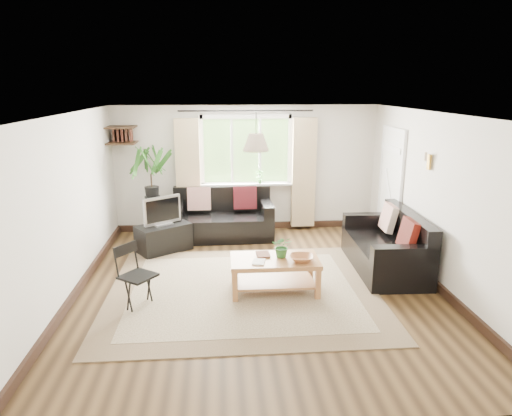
{
  "coord_description": "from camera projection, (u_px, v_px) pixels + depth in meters",
  "views": [
    {
      "loc": [
        -0.51,
        -5.89,
        2.76
      ],
      "look_at": [
        0.0,
        0.4,
        1.05
      ],
      "focal_mm": 32.0,
      "sensor_mm": 36.0,
      "label": 1
    }
  ],
  "objects": [
    {
      "name": "floor",
      "position": [
        258.0,
        287.0,
        6.43
      ],
      "size": [
        5.5,
        5.5,
        0.0
      ],
      "primitive_type": "plane",
      "color": "black",
      "rests_on": "ground"
    },
    {
      "name": "ceiling",
      "position": [
        259.0,
        114.0,
        5.8
      ],
      "size": [
        5.5,
        5.5,
        0.0
      ],
      "primitive_type": "plane",
      "rotation": [
        3.14,
        0.0,
        0.0
      ],
      "color": "white",
      "rests_on": "floor"
    },
    {
      "name": "wall_back",
      "position": [
        246.0,
        169.0,
        8.76
      ],
      "size": [
        5.0,
        0.02,
        2.4
      ],
      "primitive_type": "cube",
      "color": "beige",
      "rests_on": "floor"
    },
    {
      "name": "wall_front",
      "position": [
        289.0,
        296.0,
        3.47
      ],
      "size": [
        5.0,
        0.02,
        2.4
      ],
      "primitive_type": "cube",
      "color": "beige",
      "rests_on": "floor"
    },
    {
      "name": "wall_left",
      "position": [
        67.0,
        209.0,
        5.92
      ],
      "size": [
        0.02,
        5.5,
        2.4
      ],
      "primitive_type": "cube",
      "color": "beige",
      "rests_on": "floor"
    },
    {
      "name": "wall_right",
      "position": [
        438.0,
        201.0,
        6.31
      ],
      "size": [
        0.02,
        5.5,
        2.4
      ],
      "primitive_type": "cube",
      "color": "beige",
      "rests_on": "floor"
    },
    {
      "name": "rug",
      "position": [
        243.0,
        290.0,
        6.31
      ],
      "size": [
        3.67,
        3.15,
        0.02
      ],
      "primitive_type": "cube",
      "rotation": [
        0.0,
        0.0,
        -0.0
      ],
      "color": "#C1B495",
      "rests_on": "floor"
    },
    {
      "name": "window",
      "position": [
        246.0,
        151.0,
        8.63
      ],
      "size": [
        2.5,
        0.16,
        2.16
      ],
      "primitive_type": null,
      "color": "white",
      "rests_on": "wall_back"
    },
    {
      "name": "door",
      "position": [
        390.0,
        189.0,
        8.0
      ],
      "size": [
        0.06,
        0.96,
        2.06
      ],
      "primitive_type": "cube",
      "color": "silver",
      "rests_on": "wall_right"
    },
    {
      "name": "corner_shelf",
      "position": [
        122.0,
        135.0,
        8.17
      ],
      "size": [
        0.5,
        0.5,
        0.34
      ],
      "primitive_type": null,
      "color": "black",
      "rests_on": "wall_back"
    },
    {
      "name": "pendant_lamp",
      "position": [
        256.0,
        138.0,
        6.28
      ],
      "size": [
        0.36,
        0.36,
        0.54
      ],
      "primitive_type": null,
      "color": "beige",
      "rests_on": "ceiling"
    },
    {
      "name": "wall_sconce",
      "position": [
        427.0,
        159.0,
        6.45
      ],
      "size": [
        0.12,
        0.12,
        0.28
      ],
      "primitive_type": null,
      "color": "beige",
      "rests_on": "wall_right"
    },
    {
      "name": "sofa_back",
      "position": [
        223.0,
        215.0,
        8.43
      ],
      "size": [
        1.84,
        0.93,
        0.86
      ],
      "primitive_type": null,
      "rotation": [
        0.0,
        0.0,
        0.01
      ],
      "color": "black",
      "rests_on": "floor"
    },
    {
      "name": "sofa_right",
      "position": [
        385.0,
        243.0,
        6.97
      ],
      "size": [
        1.83,
        0.96,
        0.85
      ],
      "primitive_type": null,
      "rotation": [
        0.0,
        0.0,
        -1.6
      ],
      "color": "black",
      "rests_on": "floor"
    },
    {
      "name": "coffee_table",
      "position": [
        275.0,
        275.0,
        6.23
      ],
      "size": [
        1.2,
        0.66,
        0.49
      ],
      "primitive_type": null,
      "rotation": [
        0.0,
        0.0,
        -0.01
      ],
      "color": "olive",
      "rests_on": "floor"
    },
    {
      "name": "table_plant",
      "position": [
        282.0,
        246.0,
        6.18
      ],
      "size": [
        0.31,
        0.28,
        0.3
      ],
      "primitive_type": "imported",
      "rotation": [
        0.0,
        0.0,
        -0.18
      ],
      "color": "#296127",
      "rests_on": "coffee_table"
    },
    {
      "name": "bowl",
      "position": [
        302.0,
        258.0,
        6.07
      ],
      "size": [
        0.34,
        0.34,
        0.08
      ],
      "primitive_type": "imported",
      "rotation": [
        0.0,
        0.0,
        -0.1
      ],
      "color": "#9F6036",
      "rests_on": "coffee_table"
    },
    {
      "name": "book_a",
      "position": [
        253.0,
        262.0,
        6.04
      ],
      "size": [
        0.2,
        0.24,
        0.02
      ],
      "primitive_type": "imported",
      "rotation": [
        0.0,
        0.0,
        -0.22
      ],
      "color": "white",
      "rests_on": "coffee_table"
    },
    {
      "name": "book_b",
      "position": [
        256.0,
        255.0,
        6.27
      ],
      "size": [
        0.19,
        0.25,
        0.02
      ],
      "primitive_type": "imported",
      "rotation": [
        0.0,
        0.0,
        0.03
      ],
      "color": "#553022",
      "rests_on": "coffee_table"
    },
    {
      "name": "tv_stand",
      "position": [
        164.0,
        238.0,
        7.78
      ],
      "size": [
        0.99,
        0.89,
        0.47
      ],
      "primitive_type": "cube",
      "rotation": [
        0.0,
        0.0,
        0.6
      ],
      "color": "black",
      "rests_on": "floor"
    },
    {
      "name": "tv",
      "position": [
        162.0,
        210.0,
        7.66
      ],
      "size": [
        0.68,
        0.56,
        0.51
      ],
      "primitive_type": null,
      "rotation": [
        0.0,
        0.0,
        0.6
      ],
      "color": "#A5A5AA",
      "rests_on": "tv_stand"
    },
    {
      "name": "palm_stand",
      "position": [
        152.0,
        193.0,
        8.34
      ],
      "size": [
        0.78,
        0.78,
        1.7
      ],
      "primitive_type": null,
      "rotation": [
        0.0,
        0.0,
        -0.21
      ],
      "color": "black",
      "rests_on": "floor"
    },
    {
      "name": "folding_chair",
      "position": [
        138.0,
        277.0,
        5.76
      ],
      "size": [
        0.59,
        0.59,
        0.82
      ],
      "primitive_type": null,
      "rotation": [
        0.0,
        0.0,
        0.93
      ],
      "color": "black",
      "rests_on": "floor"
    },
    {
      "name": "sill_plant",
      "position": [
        260.0,
        177.0,
        8.7
      ],
      "size": [
        0.14,
        0.1,
        0.27
      ],
      "primitive_type": "imported",
      "color": "#2D6023",
      "rests_on": "window"
    }
  ]
}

